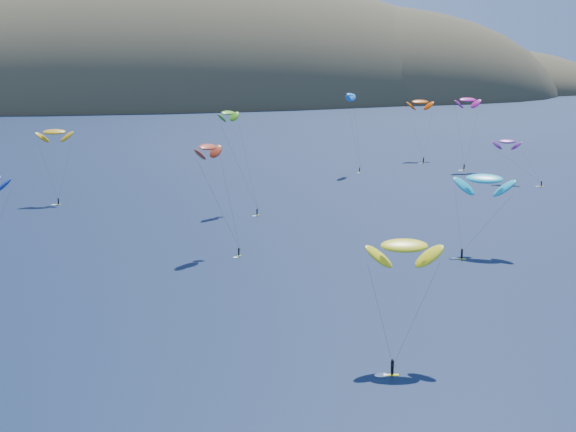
# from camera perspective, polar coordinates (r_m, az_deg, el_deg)

# --- Properties ---
(island) EXTENTS (730.00, 300.00, 210.00)m
(island) POSITION_cam_1_polar(r_m,az_deg,el_deg) (625.08, -7.57, 7.41)
(island) COLOR #3D3526
(island) RESTS_ON ground
(kitesurfer_1) EXTENTS (8.68, 8.44, 19.94)m
(kitesurfer_1) POSITION_cam_1_polar(r_m,az_deg,el_deg) (211.06, -16.28, 5.76)
(kitesurfer_1) COLOR #F6F41B
(kitesurfer_1) RESTS_ON ground
(kitesurfer_2) EXTENTS (9.94, 9.75, 16.93)m
(kitesurfer_2) POSITION_cam_1_polar(r_m,az_deg,el_deg) (101.31, 8.27, -2.12)
(kitesurfer_2) COLOR #F6F41B
(kitesurfer_2) RESTS_ON ground
(kitesurfer_3) EXTENTS (8.72, 14.51, 25.02)m
(kitesurfer_3) POSITION_cam_1_polar(r_m,az_deg,el_deg) (193.01, -4.28, 7.31)
(kitesurfer_3) COLOR #F6F41B
(kitesurfer_3) RESTS_ON ground
(kitesurfer_4) EXTENTS (6.60, 7.39, 25.89)m
(kitesurfer_4) POSITION_cam_1_polar(r_m,az_deg,el_deg) (250.18, 4.46, 8.59)
(kitesurfer_4) COLOR #F6F41B
(kitesurfer_4) RESTS_ON ground
(kitesurfer_5) EXTENTS (13.48, 10.93, 17.05)m
(kitesurfer_5) POSITION_cam_1_polar(r_m,az_deg,el_deg) (157.14, 13.80, 2.59)
(kitesurfer_5) COLOR #F6F41B
(kitesurfer_5) RESTS_ON ground
(kitesurfer_6) EXTENTS (10.74, 13.63, 13.98)m
(kitesurfer_6) POSITION_cam_1_polar(r_m,az_deg,el_deg) (239.46, 15.31, 5.14)
(kitesurfer_6) COLOR #F6F41B
(kitesurfer_6) RESTS_ON ground
(kitesurfer_8) EXTENTS (9.24, 7.07, 24.41)m
(kitesurfer_8) POSITION_cam_1_polar(r_m,az_deg,el_deg) (263.18, 12.66, 8.06)
(kitesurfer_8) COLOR #F6F41B
(kitesurfer_8) RESTS_ON ground
(kitesurfer_9) EXTENTS (8.76, 11.26, 22.08)m
(kitesurfer_9) POSITION_cam_1_polar(r_m,az_deg,el_deg) (153.20, -5.72, 4.89)
(kitesurfer_9) COLOR #F6F41B
(kitesurfer_9) RESTS_ON ground
(kitesurfer_11) EXTENTS (9.53, 14.11, 22.27)m
(kitesurfer_11) POSITION_cam_1_polar(r_m,az_deg,el_deg) (283.90, 9.38, 8.01)
(kitesurfer_11) COLOR #F6F41B
(kitesurfer_11) RESTS_ON ground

